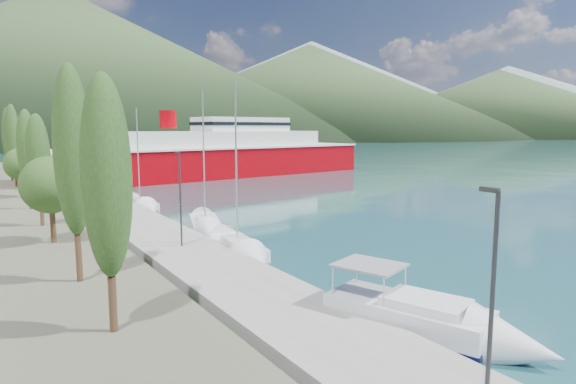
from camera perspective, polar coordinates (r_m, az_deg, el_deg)
ground at (r=138.10m, az=-24.57°, el=3.43°), size 1400.00×1400.00×0.00m
quay at (r=44.46m, az=-18.47°, el=-3.07°), size 5.00×88.00×0.80m
hills_far at (r=658.21m, az=-19.17°, el=13.18°), size 1480.00×900.00×180.00m
hills_near at (r=408.39m, az=-16.26°, el=13.02°), size 1010.00×520.00×115.00m
tree_row at (r=48.13m, az=-28.19°, el=3.75°), size 3.81×64.66×10.70m
lamp_posts at (r=32.81m, az=-13.65°, el=-0.05°), size 0.15×49.76×6.06m
motor_cruiser at (r=20.40m, az=18.03°, el=-15.19°), size 5.47×9.34×3.32m
sailboat_near at (r=30.66m, az=-5.02°, el=-7.55°), size 3.78×8.85×12.31m
sailboat_mid at (r=39.33m, az=-9.55°, el=-4.29°), size 4.79×8.87×12.36m
sailboat_far at (r=50.94m, az=-16.60°, el=-1.78°), size 2.70×7.76×11.30m
ferry at (r=84.39m, az=-8.77°, el=4.26°), size 60.07×19.56×11.71m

